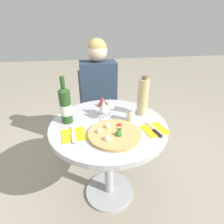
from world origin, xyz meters
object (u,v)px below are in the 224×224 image
at_px(pizza_large, 114,134).
at_px(wine_bottle, 66,105).
at_px(tall_carafe, 143,97).
at_px(seated_diner, 100,105).
at_px(chair_behind_diner, 99,109).
at_px(dining_table, 109,139).

bearing_deg(pizza_large, wine_bottle, 143.66).
xyz_separation_m(pizza_large, tall_carafe, (0.26, 0.25, 0.13)).
bearing_deg(seated_diner, chair_behind_diner, -90.00).
bearing_deg(wine_bottle, seated_diner, 64.29).
distance_m(dining_table, chair_behind_diner, 0.81).
xyz_separation_m(chair_behind_diner, pizza_large, (0.02, -0.95, 0.30)).
distance_m(chair_behind_diner, wine_bottle, 0.89).
bearing_deg(dining_table, chair_behind_diner, 90.27).
bearing_deg(tall_carafe, wine_bottle, -177.11).
xyz_separation_m(dining_table, pizza_large, (0.01, -0.15, 0.16)).
height_order(dining_table, pizza_large, pizza_large).
bearing_deg(wine_bottle, tall_carafe, 2.89).
relative_size(dining_table, pizza_large, 2.47).
bearing_deg(seated_diner, wine_bottle, 64.29).
bearing_deg(wine_bottle, pizza_large, -36.34).
bearing_deg(pizza_large, tall_carafe, 43.72).
height_order(chair_behind_diner, pizza_large, chair_behind_diner).
bearing_deg(tall_carafe, pizza_large, -136.28).
height_order(seated_diner, wine_bottle, seated_diner).
bearing_deg(seated_diner, pizza_large, 91.24).
height_order(dining_table, chair_behind_diner, chair_behind_diner).
distance_m(chair_behind_diner, tall_carafe, 0.87).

